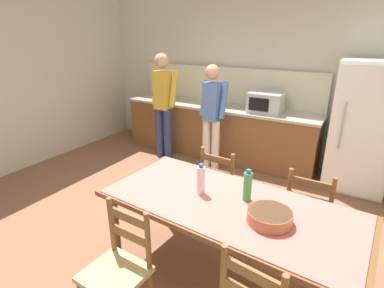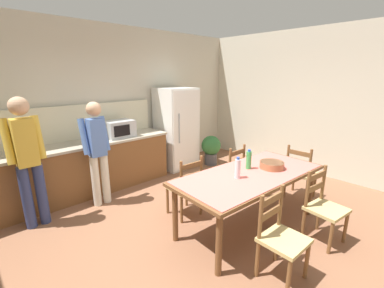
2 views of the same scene
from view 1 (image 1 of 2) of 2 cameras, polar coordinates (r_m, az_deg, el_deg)
The scene contains 15 objects.
ground_plane at distance 3.32m, azimuth -0.74°, elevation -17.69°, with size 8.32×8.32×0.00m, color brown.
wall_back at distance 5.11m, azimuth 15.31°, elevation 12.99°, with size 6.52×0.12×2.90m, color beige.
kitchen_counter at distance 5.19m, azimuth 4.75°, elevation 2.46°, with size 3.36×0.66×0.90m.
counter_splashback at distance 5.29m, azimuth 6.51°, elevation 11.10°, with size 3.32×0.03×0.60m, color beige.
refrigerator at distance 4.57m, azimuth 29.77°, elevation 2.72°, with size 0.76×0.73×1.74m.
microwave at distance 4.73m, azimuth 13.86°, elevation 7.69°, with size 0.50×0.39×0.30m.
dining_table at distance 2.49m, azimuth 6.84°, elevation -12.46°, with size 2.14×1.08×0.78m.
bottle_near_centre at distance 2.50m, azimuth 1.71°, elevation -6.85°, with size 0.07×0.07×0.27m.
bottle_off_centre at distance 2.44m, azimuth 10.52°, elevation -7.89°, with size 0.07×0.07×0.27m.
serving_bowl at distance 2.25m, azimuth 14.54°, elevation -13.11°, with size 0.32×0.32×0.09m.
chair_side_far_left at distance 3.39m, azimuth 5.71°, elevation -7.92°, with size 0.44×0.42×0.91m.
chair_side_near_left at distance 2.40m, azimuth -13.81°, elevation -22.21°, with size 0.43×0.41×0.91m.
chair_side_far_right at distance 3.13m, azimuth 21.30°, elevation -12.03°, with size 0.42×0.40×0.91m.
person_at_sink at distance 4.99m, azimuth -5.53°, elevation 8.02°, with size 0.44×0.30×1.75m.
person_at_counter at distance 4.53m, azimuth 3.79°, elevation 5.88°, with size 0.41×0.28×1.63m.
Camera 1 is at (1.37, -2.23, 2.04)m, focal length 28.00 mm.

